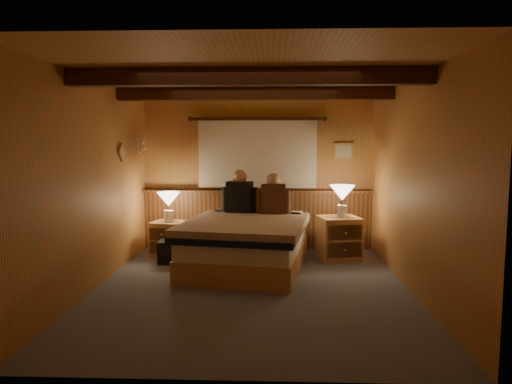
{
  "coord_description": "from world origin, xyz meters",
  "views": [
    {
      "loc": [
        0.24,
        -5.14,
        1.66
      ],
      "look_at": [
        0.04,
        0.4,
        1.08
      ],
      "focal_mm": 32.0,
      "sensor_mm": 36.0,
      "label": 1
    }
  ],
  "objects_px": {
    "bed": "(247,243)",
    "duffel_bag": "(178,251)",
    "lamp_left": "(169,201)",
    "person_right": "(273,197)",
    "lamp_right": "(342,195)",
    "nightstand_right": "(339,238)",
    "nightstand_left": "(169,238)",
    "person_left": "(240,195)"
  },
  "relations": [
    {
      "from": "bed",
      "to": "duffel_bag",
      "type": "xyz_separation_m",
      "value": [
        -0.98,
        0.27,
        -0.18
      ]
    },
    {
      "from": "lamp_left",
      "to": "person_right",
      "type": "relative_size",
      "value": 0.72
    },
    {
      "from": "lamp_right",
      "to": "duffel_bag",
      "type": "height_order",
      "value": "lamp_right"
    },
    {
      "from": "nightstand_right",
      "to": "duffel_bag",
      "type": "relative_size",
      "value": 1.21
    },
    {
      "from": "bed",
      "to": "nightstand_right",
      "type": "distance_m",
      "value": 1.43
    },
    {
      "from": "person_right",
      "to": "lamp_left",
      "type": "bearing_deg",
      "value": 179.2
    },
    {
      "from": "lamp_right",
      "to": "duffel_bag",
      "type": "xyz_separation_m",
      "value": [
        -2.32,
        -0.26,
        -0.77
      ]
    },
    {
      "from": "lamp_left",
      "to": "duffel_bag",
      "type": "relative_size",
      "value": 0.83
    },
    {
      "from": "nightstand_right",
      "to": "lamp_right",
      "type": "bearing_deg",
      "value": -65.63
    },
    {
      "from": "nightstand_left",
      "to": "nightstand_right",
      "type": "height_order",
      "value": "nightstand_right"
    },
    {
      "from": "nightstand_left",
      "to": "person_left",
      "type": "distance_m",
      "value": 1.26
    },
    {
      "from": "lamp_right",
      "to": "person_left",
      "type": "bearing_deg",
      "value": 175.46
    },
    {
      "from": "person_right",
      "to": "nightstand_right",
      "type": "bearing_deg",
      "value": 4.82
    },
    {
      "from": "bed",
      "to": "nightstand_right",
      "type": "height_order",
      "value": "bed"
    },
    {
      "from": "person_right",
      "to": "duffel_bag",
      "type": "bearing_deg",
      "value": -165.14
    },
    {
      "from": "nightstand_right",
      "to": "nightstand_left",
      "type": "bearing_deg",
      "value": 165.64
    },
    {
      "from": "lamp_left",
      "to": "nightstand_right",
      "type": "bearing_deg",
      "value": -1.81
    },
    {
      "from": "nightstand_left",
      "to": "bed",
      "type": "bearing_deg",
      "value": -17.46
    },
    {
      "from": "nightstand_right",
      "to": "person_left",
      "type": "bearing_deg",
      "value": 165.03
    },
    {
      "from": "bed",
      "to": "person_right",
      "type": "relative_size",
      "value": 3.53
    },
    {
      "from": "nightstand_left",
      "to": "duffel_bag",
      "type": "height_order",
      "value": "nightstand_left"
    },
    {
      "from": "bed",
      "to": "person_left",
      "type": "height_order",
      "value": "person_left"
    },
    {
      "from": "lamp_left",
      "to": "duffel_bag",
      "type": "distance_m",
      "value": 0.79
    },
    {
      "from": "lamp_right",
      "to": "duffel_bag",
      "type": "distance_m",
      "value": 2.46
    },
    {
      "from": "nightstand_right",
      "to": "person_right",
      "type": "xyz_separation_m",
      "value": [
        -0.95,
        -0.03,
        0.6
      ]
    },
    {
      "from": "nightstand_left",
      "to": "person_left",
      "type": "relative_size",
      "value": 0.83
    },
    {
      "from": "nightstand_left",
      "to": "nightstand_right",
      "type": "relative_size",
      "value": 0.84
    },
    {
      "from": "nightstand_right",
      "to": "lamp_left",
      "type": "relative_size",
      "value": 1.47
    },
    {
      "from": "person_right",
      "to": "duffel_bag",
      "type": "xyz_separation_m",
      "value": [
        -1.34,
        -0.28,
        -0.74
      ]
    },
    {
      "from": "bed",
      "to": "lamp_right",
      "type": "bearing_deg",
      "value": 31.57
    },
    {
      "from": "lamp_left",
      "to": "person_left",
      "type": "distance_m",
      "value": 1.06
    },
    {
      "from": "nightstand_left",
      "to": "person_left",
      "type": "height_order",
      "value": "person_left"
    },
    {
      "from": "person_left",
      "to": "lamp_left",
      "type": "bearing_deg",
      "value": -169.58
    },
    {
      "from": "person_left",
      "to": "duffel_bag",
      "type": "distance_m",
      "value": 1.19
    },
    {
      "from": "person_left",
      "to": "duffel_bag",
      "type": "bearing_deg",
      "value": -145.1
    },
    {
      "from": "bed",
      "to": "lamp_right",
      "type": "height_order",
      "value": "lamp_right"
    },
    {
      "from": "bed",
      "to": "nightstand_left",
      "type": "bearing_deg",
      "value": 160.26
    },
    {
      "from": "nightstand_left",
      "to": "nightstand_right",
      "type": "xyz_separation_m",
      "value": [
        2.51,
        -0.1,
        0.05
      ]
    },
    {
      "from": "nightstand_left",
      "to": "lamp_right",
      "type": "xyz_separation_m",
      "value": [
        2.54,
        -0.15,
        0.68
      ]
    },
    {
      "from": "nightstand_left",
      "to": "person_right",
      "type": "bearing_deg",
      "value": 7.19
    },
    {
      "from": "lamp_right",
      "to": "bed",
      "type": "bearing_deg",
      "value": -158.14
    },
    {
      "from": "person_right",
      "to": "bed",
      "type": "bearing_deg",
      "value": -119.67
    }
  ]
}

